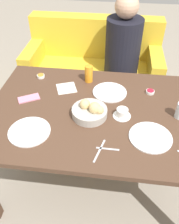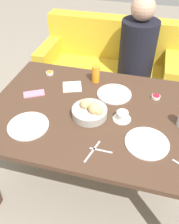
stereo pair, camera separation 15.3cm
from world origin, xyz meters
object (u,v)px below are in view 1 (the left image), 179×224
juice_glass (89,74)px  jam_bowl_honey (41,76)px  couch (94,71)px  plate_near_right (150,137)px  bread_basket (90,111)px  plate_near_left (29,131)px  coffee_cup (122,113)px  plate_far_center (110,92)px  seated_person (121,64)px  cell_phone (29,98)px  spoon_coffee (108,149)px  knife_silver (99,151)px  jam_bowl_berry (150,92)px  napkin (66,88)px

juice_glass → jam_bowl_honey: size_ratio=2.18×
couch → plate_near_right: bearing=-70.6°
couch → plate_near_right: (0.49, -1.40, 0.42)m
bread_basket → plate_near_left: bearing=-150.6°
coffee_cup → plate_far_center: bearing=110.8°
seated_person → plate_near_left: size_ratio=4.71×
seated_person → cell_phone: (-0.65, -0.98, 0.22)m
couch → coffee_cup: couch is taller
jam_bowl_honey → spoon_coffee: jam_bowl_honey is taller
couch → jam_bowl_honey: couch is taller
plate_near_left → jam_bowl_honey: jam_bowl_honey is taller
seated_person → bread_basket: size_ratio=5.24×
seated_person → bread_basket: bearing=-100.0°
bread_basket → knife_silver: (0.09, -0.29, -0.04)m
coffee_cup → plate_near_right: bearing=-44.6°
jam_bowl_berry → spoon_coffee: size_ratio=0.47×
jam_bowl_berry → spoon_coffee: (-0.27, -0.57, -0.01)m
jam_bowl_berry → cell_phone: 0.88m
knife_silver → cell_phone: 0.68m
jam_bowl_berry → napkin: size_ratio=0.34×
plate_far_center → jam_bowl_berry: (0.30, 0.03, 0.01)m
bread_basket → napkin: bearing=127.3°
plate_far_center → juice_glass: bearing=142.2°
jam_bowl_berry → knife_silver: (-0.32, -0.59, -0.01)m
plate_near_left → napkin: (0.13, 0.48, -0.00)m
knife_silver → spoon_coffee: size_ratio=1.31×
jam_bowl_honey → cell_phone: bearing=-91.3°
bread_basket → juice_glass: 0.41m
plate_near_right → napkin: (-0.60, 0.43, -0.00)m
spoon_coffee → napkin: (-0.35, 0.55, 0.00)m
juice_glass → spoon_coffee: (0.20, -0.67, -0.07)m
jam_bowl_berry → seated_person: bearing=104.9°
plate_far_center → knife_silver: bearing=-92.3°
plate_far_center → spoon_coffee: 0.54m
coffee_cup → spoon_coffee: bearing=-104.0°
plate_near_left → jam_bowl_honey: (-0.10, 0.61, 0.01)m
plate_near_right → juice_glass: 0.71m
plate_far_center → bread_basket: bearing=-112.4°
plate_far_center → napkin: (-0.33, 0.01, -0.00)m
couch → spoon_coffee: bearing=-80.7°
plate_near_left → jam_bowl_honey: bearing=99.6°
spoon_coffee → napkin: napkin is taller
plate_far_center → plate_near_right: bearing=-57.5°
jam_bowl_berry → spoon_coffee: jam_bowl_berry is taller
juice_glass → cell_phone: (-0.39, -0.28, -0.06)m
plate_near_left → knife_silver: (0.44, -0.09, -0.00)m
seated_person → jam_bowl_honey: seated_person is taller
jam_bowl_berry → couch: bearing=118.8°
plate_near_left → jam_bowl_honey: 0.61m
plate_near_right → cell_phone: size_ratio=1.53×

